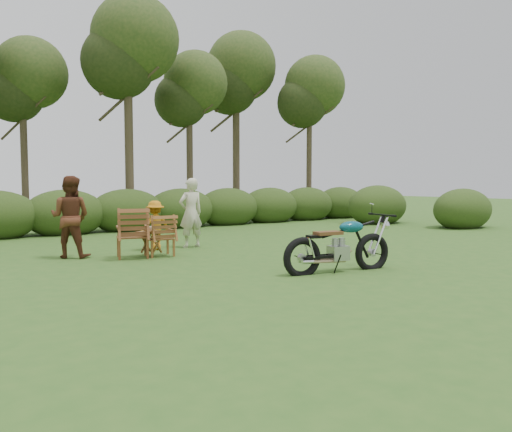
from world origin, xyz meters
TOP-DOWN VIEW (x-y plane):
  - ground at (0.00, 0.00)m, footprint 80.00×80.00m
  - tree_line at (0.50, 9.74)m, footprint 22.52×11.62m
  - motorcycle at (0.21, -0.58)m, footprint 2.23×1.19m
  - lawn_chair_right at (-1.59, 3.07)m, footprint 0.69×0.69m
  - lawn_chair_left at (-2.17, 3.19)m, footprint 0.92×0.92m
  - side_table at (-1.75, 3.16)m, footprint 0.66×0.61m
  - cup at (-1.73, 3.15)m, footprint 0.14×0.14m
  - adult_a at (-0.34, 3.95)m, footprint 0.63×0.42m
  - adult_b at (-3.24, 3.98)m, footprint 1.08×1.05m
  - child at (-1.28, 3.98)m, footprint 0.79×0.48m

SIDE VIEW (x-z plane):
  - ground at x=0.00m, z-range 0.00..0.00m
  - motorcycle at x=0.21m, z-range -0.60..0.60m
  - lawn_chair_right at x=-1.59m, z-range -0.45..0.45m
  - lawn_chair_left at x=-2.17m, z-range -0.53..0.53m
  - adult_a at x=-0.34m, z-range -0.86..0.86m
  - adult_b at x=-3.24m, z-range -0.88..0.88m
  - child at x=-1.28m, z-range -0.59..0.59m
  - side_table at x=-1.75m, z-range 0.00..0.55m
  - cup at x=-1.73m, z-range 0.55..0.66m
  - tree_line at x=0.50m, z-range -0.26..7.88m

